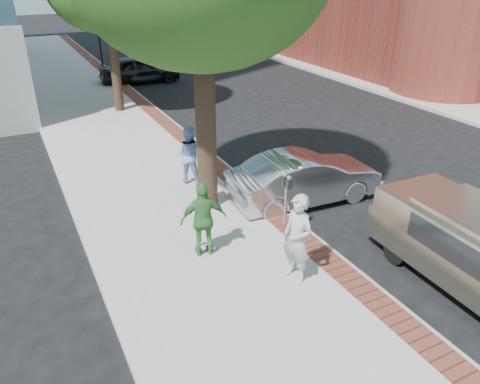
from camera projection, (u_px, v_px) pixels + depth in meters
ground at (262, 237)px, 11.49m from camera, size 120.00×120.00×0.00m
sidewalk at (120, 143)px, 17.24m from camera, size 5.00×60.00×0.15m
brick_strip at (176, 132)px, 18.10m from camera, size 0.60×60.00×0.01m
curb at (185, 132)px, 18.28m from camera, size 0.10×60.00×0.15m
sidewalk_far at (433, 93)px, 23.75m from camera, size 5.00×60.00×0.15m
signal_near at (98, 32)px, 28.44m from camera, size 0.70×0.15×3.80m
signal_far at (264, 22)px, 33.16m from camera, size 0.70×0.15×3.80m
parking_meter at (286, 190)px, 11.08m from camera, size 0.12×0.32×1.47m
person_gray at (297, 239)px, 9.32m from camera, size 0.61×0.79×1.92m
person_officer at (189, 154)px, 13.66m from camera, size 1.07×1.04×1.74m
person_green at (204, 220)px, 10.19m from camera, size 1.09×0.64×1.75m
sedan_silver at (305, 178)px, 12.90m from camera, size 4.37×1.73×1.42m
bg_car at (140, 69)px, 25.81m from camera, size 4.41×1.88×1.49m
van at (476, 247)px, 9.35m from camera, size 1.92×4.73×1.72m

